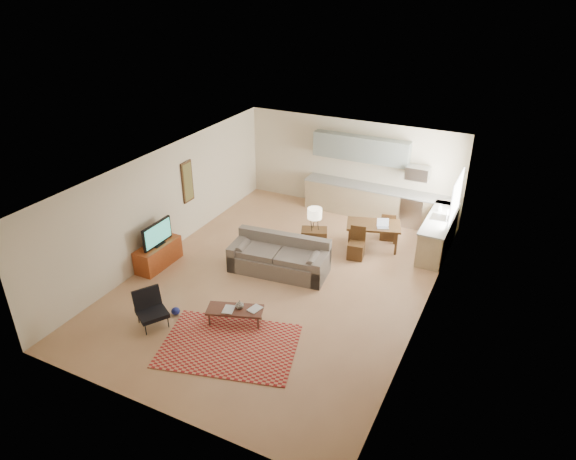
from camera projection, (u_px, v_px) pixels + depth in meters
The scene contains 25 objects.
room at pixel (282, 228), 11.43m from camera, with size 9.00×9.00×9.00m.
kitchen_counter_back at pixel (375, 203), 14.81m from camera, with size 4.26×0.64×0.92m, color tan, non-canonical shape.
kitchen_counter_right at pixel (438, 234), 13.07m from camera, with size 0.64×2.26×0.92m, color tan, non-canonical shape.
kitchen_range at pixel (413, 210), 14.38m from camera, with size 0.62×0.62×0.90m, color #A5A8AD.
kitchen_microwave at pixel (418, 173), 13.89m from camera, with size 0.62×0.40×0.35m, color #A5A8AD.
upper_cabinets at pixel (361, 149), 14.48m from camera, with size 2.80×0.34×0.70m, color gray.
window_right at pixel (456, 197), 12.45m from camera, with size 0.02×1.40×1.05m, color white.
wall_art_left at pixel (188, 182), 13.32m from camera, with size 0.06×0.42×1.10m, color olive, non-canonical shape.
triptych at pixel (349, 152), 14.85m from camera, with size 1.70×0.04×0.50m, color #FAE8BC, non-canonical shape.
rug at pixel (229, 345), 9.91m from camera, with size 2.57×1.78×0.02m, color maroon.
sofa at pixel (279, 256), 12.15m from camera, with size 2.42×1.05×0.84m, color #645A4F, non-canonical shape.
coffee_table at pixel (235, 316), 10.48m from camera, with size 1.15×0.46×0.35m, color #49261B, non-canonical shape.
book_a at pixel (223, 309), 10.38m from camera, with size 0.29×0.34×0.03m, color maroon.
book_b at pixel (251, 307), 10.45m from camera, with size 0.27×0.33×0.02m, color navy.
vase at pixel (240, 304), 10.40m from camera, with size 0.20×0.20×0.18m, color black.
armchair at pixel (152, 310), 10.32m from camera, with size 0.65×0.65×0.74m, color black, non-canonical shape.
tv_credenza at pixel (158, 255), 12.47m from camera, with size 0.49×1.26×0.58m, color #8B3715, non-canonical shape.
tv at pixel (157, 234), 12.18m from camera, with size 0.10×0.97×0.58m, color black, non-canonical shape.
console_table at pixel (314, 243), 12.84m from camera, with size 0.63×0.42×0.74m, color #392311, non-canonical shape.
table_lamp at pixel (315, 219), 12.54m from camera, with size 0.36×0.36×0.59m, color beige, non-canonical shape.
dining_table at pixel (373, 236), 13.22m from camera, with size 1.35×0.77×0.68m, color #392311, non-canonical shape.
dining_chair_near at pixel (356, 243), 12.73m from camera, with size 0.39×0.41×0.82m, color #392311, non-canonical shape.
dining_chair_far at pixel (388, 225), 13.66m from camera, with size 0.38×0.39×0.79m, color #392311, non-canonical shape.
laptop at pixel (383, 224), 12.84m from camera, with size 0.29×0.22×0.22m, color #A5A8AD, non-canonical shape.
soap_bottle at pixel (440, 208), 13.17m from camera, with size 0.09×0.09×0.19m, color #FAE8BC.
Camera 1 is at (4.64, -9.07, 6.53)m, focal length 32.00 mm.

